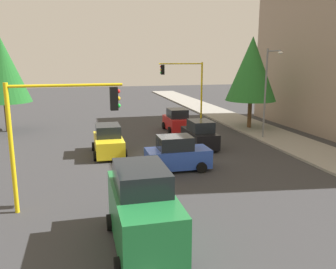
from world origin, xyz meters
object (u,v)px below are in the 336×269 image
traffic_signal_far_left (185,80)px  street_lamp_curbside (268,84)px  car_yellow (108,141)px  delivery_van_green (143,211)px  car_red (177,121)px  traffic_signal_near_right (58,120)px  car_blue (177,154)px  tree_opposite_side (2,70)px  car_black (200,135)px  tree_roadside_mid (252,69)px

traffic_signal_far_left → street_lamp_curbside: (10.39, 3.47, 0.20)m
traffic_signal_far_left → car_yellow: traffic_signal_far_left is taller
street_lamp_curbside → car_yellow: size_ratio=1.72×
delivery_van_green → car_red: 19.61m
traffic_signal_near_right → car_blue: size_ratio=1.48×
traffic_signal_far_left → tree_opposite_side: (2.00, -16.73, 1.18)m
street_lamp_curbside → tree_opposite_side: bearing=-112.6°
traffic_signal_near_right → car_yellow: bearing=162.7°
traffic_signal_far_left → car_black: (11.38, -2.29, -3.25)m
car_red → traffic_signal_near_right: bearing=-31.7°
car_yellow → car_black: bearing=93.2°
traffic_signal_near_right → car_black: traffic_signal_near_right is taller
traffic_signal_far_left → car_yellow: (11.74, -8.80, -3.25)m
car_yellow → car_red: (-6.39, 6.46, -0.00)m
tree_roadside_mid → tree_opposite_side: 21.38m
street_lamp_curbside → delivery_van_green: bearing=-41.8°
traffic_signal_far_left → tree_roadside_mid: tree_roadside_mid is taller
tree_opposite_side → car_red: 15.43m
traffic_signal_far_left → delivery_van_green: 25.59m
tree_roadside_mid → car_black: bearing=-50.7°
traffic_signal_near_right → tree_opposite_side: 18.84m
traffic_signal_near_right → tree_opposite_side: (-18.00, -5.35, 1.52)m
street_lamp_curbside → car_black: (0.99, -5.76, -3.45)m
traffic_signal_far_left → traffic_signal_near_right: size_ratio=1.10×
car_black → traffic_signal_far_left: bearing=168.6°
car_red → tree_roadside_mid: bearing=84.3°
street_lamp_curbside → car_black: street_lamp_curbside is taller
traffic_signal_far_left → traffic_signal_near_right: 23.01m
tree_opposite_side → delivery_van_green: bearing=20.3°
delivery_van_green → car_black: bearing=153.2°
car_red → car_blue: bearing=-15.2°
tree_roadside_mid → delivery_van_green: size_ratio=1.70×
street_lamp_curbside → tree_opposite_side: (-8.39, -20.20, 0.98)m
traffic_signal_far_left → delivery_van_green: size_ratio=1.22×
tree_roadside_mid → delivery_van_green: 22.45m
traffic_signal_far_left → delivery_van_green: (23.92, -8.62, -2.87)m
car_blue → car_yellow: size_ratio=0.89×
tree_opposite_side → delivery_van_green: 23.72m
tree_opposite_side → car_yellow: size_ratio=1.99×
delivery_van_green → car_blue: delivery_van_green is taller
tree_opposite_side → car_blue: bearing=39.4°
car_blue → delivery_van_green: bearing=-23.1°
street_lamp_curbside → tree_roadside_mid: size_ratio=0.86×
tree_roadside_mid → car_blue: bearing=-43.6°
street_lamp_curbside → car_yellow: 12.81m
traffic_signal_far_left → tree_roadside_mid: (6.00, 4.27, 1.20)m
traffic_signal_near_right → tree_roadside_mid: bearing=131.8°
street_lamp_curbside → car_blue: bearing=-57.2°
tree_opposite_side → traffic_signal_far_left: bearing=96.8°
traffic_signal_far_left → traffic_signal_near_right: (20.00, -11.38, -0.34)m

